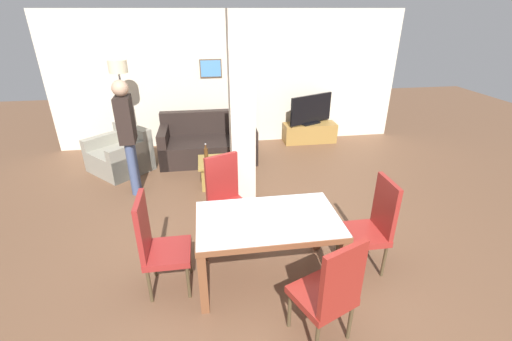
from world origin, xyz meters
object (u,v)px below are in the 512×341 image
Objects in this scene: dining_chair_head_left at (157,243)px; floor_lamp at (119,77)px; dining_chair_far_left at (227,196)px; tv_stand at (309,133)px; dining_chair_head_right at (373,223)px; tv_screen at (311,110)px; dining_chair_near_right at (330,291)px; standing_person at (127,130)px; armchair at (121,156)px; dining_table at (268,231)px; sofa at (209,144)px; bottle at (206,153)px; coffee_table at (217,172)px.

dining_chair_head_left is 0.58× the size of floor_lamp.
tv_stand is at bearing -146.42° from dining_chair_far_left.
dining_chair_head_right is 1.75m from dining_chair_far_left.
floor_lamp reaches higher than tv_screen.
standing_person reaches higher than dining_chair_near_right.
standing_person reaches higher than dining_chair_far_left.
dining_chair_near_right is 0.86× the size of armchair.
dining_chair_near_right is at bearing -67.22° from dining_table.
dining_chair_far_left is at bearing 93.94° from sofa.
armchair is (-1.76, 2.29, -0.30)m from dining_chair_far_left.
dining_chair_far_left reaches higher than bottle.
dining_chair_head_left is 4.15× the size of bottle.
dining_chair_head_left is 0.61× the size of standing_person.
standing_person is at bearing 52.46° from dining_chair_head_right.
bottle is (-0.23, 1.58, -0.05)m from dining_chair_far_left.
tv_stand is (0.52, 4.03, -0.37)m from dining_chair_head_right.
dining_chair_head_right is at bearing 0.00° from dining_table.
floor_lamp is at bearing -82.64° from dining_chair_far_left.
armchair is at bearing 46.43° from dining_chair_head_right.
dining_chair_far_left is at bearing 32.29° from tv_screen.
armchair is at bearing 153.76° from coffee_table.
sofa is at bearing -109.71° from dining_chair_far_left.
sofa is (-1.71, 3.41, -0.28)m from dining_chair_head_right.
dining_chair_near_right is (0.37, -0.87, -0.02)m from dining_table.
armchair is 4.81× the size of bottle.
tv_screen is 0.56× the size of standing_person.
tv_screen reaches higher than tv_stand.
coffee_table is at bearing 90.00° from standing_person.
dining_chair_head_right is 0.61× the size of standing_person.
dining_chair_head_left reaches higher than dining_table.
floor_lamp is at bearing -170.88° from standing_person.
dining_chair_far_left reaches higher than tv_stand.
dining_chair_head_left is 2.37m from standing_person.
standing_person is at bearing 101.41° from dining_chair_near_right.
dining_table is 3.47m from sofa.
bottle is (-0.05, -1.00, 0.23)m from sofa.
dining_chair_far_left is at bearing -81.71° from bottle.
tv_screen is (3.81, 0.89, 0.45)m from armchair.
standing_person is at bearing -170.92° from bottle.
sofa reaches higher than tv_stand.
dining_chair_head_left is 4.91m from tv_screen.
sofa is 2.35m from tv_screen.
armchair is 1.40m from floor_lamp.
standing_person is at bearing -177.11° from coffee_table.
dining_chair_far_left is at bearing 61.23° from dining_chair_head_right.
sofa is (-0.55, 3.41, -0.30)m from dining_table.
dining_chair_far_left reaches higher than coffee_table.
dining_chair_near_right is at bearing 59.63° from dining_chair_head_left.
coffee_table is (-0.07, 1.46, -0.36)m from dining_chair_far_left.
coffee_table is 0.37m from bottle.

